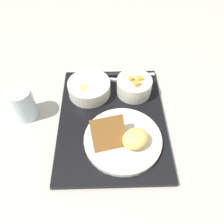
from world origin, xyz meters
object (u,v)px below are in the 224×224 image
object	(u,v)px
plate_main	(124,139)
glass_water	(23,105)
spoon	(120,80)
bowl_salad	(134,85)
bowl_soup	(89,87)
knife	(117,75)

from	to	relation	value
plate_main	glass_water	world-z (taller)	glass_water
spoon	glass_water	distance (m)	0.33
bowl_salad	plate_main	xyz separation A→B (m)	(0.19, -0.07, -0.02)
bowl_soup	glass_water	world-z (taller)	glass_water
plate_main	knife	distance (m)	0.28
plate_main	knife	bearing A→B (deg)	174.40
bowl_soup	glass_water	size ratio (longest dim) A/B	1.32
bowl_salad	glass_water	distance (m)	0.35
bowl_salad	bowl_soup	size ratio (longest dim) A/B	0.83
knife	plate_main	bearing A→B (deg)	-91.30
bowl_soup	spoon	bearing A→B (deg)	110.98
knife	spoon	bearing A→B (deg)	-74.34
knife	spoon	size ratio (longest dim) A/B	1.38
knife	glass_water	size ratio (longest dim) A/B	1.91
bowl_soup	knife	world-z (taller)	bowl_soup
knife	glass_water	xyz separation A→B (m)	(0.12, -0.31, 0.03)
bowl_soup	spoon	distance (m)	0.12
bowl_salad	bowl_soup	bearing A→B (deg)	-96.86
bowl_salad	plate_main	world-z (taller)	plate_main
plate_main	glass_water	size ratio (longest dim) A/B	2.10
spoon	knife	bearing A→B (deg)	114.65
knife	glass_water	distance (m)	0.33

